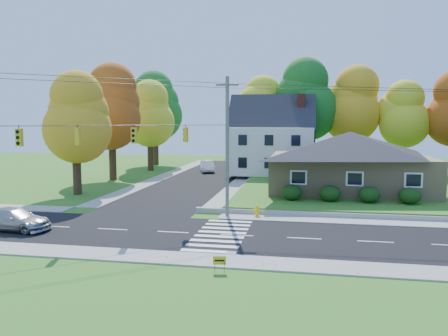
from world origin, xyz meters
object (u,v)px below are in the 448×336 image
object	(u,v)px
ranch_house	(349,160)
white_car	(207,166)
silver_sedan	(14,219)
fire_hydrant	(257,211)

from	to	relation	value
ranch_house	white_car	xyz separation A→B (m)	(-16.87, 15.72, -2.47)
silver_sedan	fire_hydrant	size ratio (longest dim) A/B	5.36
white_car	fire_hydrant	xyz separation A→B (m)	(9.51, -26.34, -0.37)
silver_sedan	fire_hydrant	bearing A→B (deg)	-60.53
silver_sedan	white_car	distance (m)	33.40
white_car	fire_hydrant	distance (m)	28.00
silver_sedan	fire_hydrant	xyz separation A→B (m)	(14.63, 6.67, -0.29)
white_car	fire_hydrant	bearing A→B (deg)	-87.81
white_car	ranch_house	bearing A→B (deg)	-60.63
ranch_house	fire_hydrant	bearing A→B (deg)	-124.73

